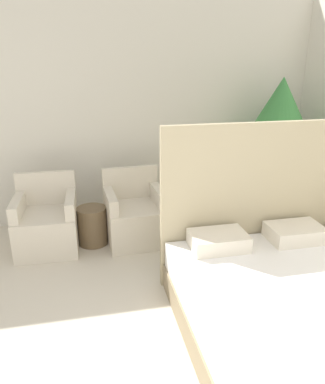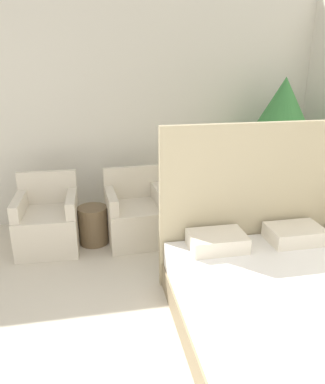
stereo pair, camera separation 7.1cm
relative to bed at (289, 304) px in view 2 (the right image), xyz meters
name	(u,v)px [view 2 (the right image)]	position (x,y,z in m)	size (l,w,h in m)	color
wall_back	(101,110)	(-1.27, 2.64, 1.16)	(10.00, 0.06, 2.90)	silver
bed	(289,304)	(0.00, 0.00, 0.00)	(1.70, 1.99, 1.54)	#8C7A5B
armchair_near_window_left	(48,225)	(-1.95, 1.85, -0.01)	(0.68, 0.66, 0.84)	beige
armchair_near_window_right	(136,218)	(-0.95, 1.85, -0.01)	(0.70, 0.68, 0.84)	beige
potted_palm	(282,123)	(0.87, 2.02, 1.02)	(1.05, 1.05, 1.86)	#4C4C4C
side_table	(93,225)	(-1.45, 1.88, -0.07)	(0.34, 0.34, 0.45)	brown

